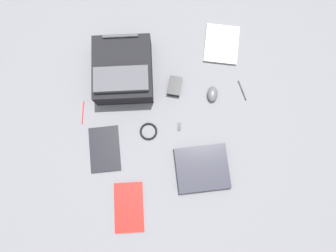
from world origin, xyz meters
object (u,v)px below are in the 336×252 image
object	(u,v)px
computer_mouse	(212,94)
book_red	(221,44)
cable_coil	(149,131)
usb_stick	(179,127)
backpack	(123,71)
book_blue	(129,207)
book_manual	(105,149)
power_brick	(175,86)
pen_blue	(242,90)
pen_black	(83,113)
laptop	(202,168)

from	to	relation	value
computer_mouse	book_red	bearing A→B (deg)	82.64
cable_coil	usb_stick	bearing A→B (deg)	-0.09
backpack	book_blue	size ratio (longest dim) A/B	1.43
backpack	book_manual	distance (m)	0.47
power_brick	pen_blue	xyz separation A→B (m)	(0.40, -0.09, -0.01)
book_manual	power_brick	xyz separation A→B (m)	(0.47, 0.31, 0.01)
power_brick	pen_black	size ratio (longest dim) A/B	0.83
pen_black	pen_blue	bearing A→B (deg)	-1.06
power_brick	usb_stick	bearing A→B (deg)	-93.15
book_blue	pen_blue	bearing A→B (deg)	36.35
cable_coil	pen_blue	distance (m)	0.62
pen_black	laptop	bearing A→B (deg)	-34.28
laptop	book_blue	xyz separation A→B (m)	(-0.45, -0.15, -0.01)
backpack	usb_stick	bearing A→B (deg)	-53.39
backpack	pen_black	size ratio (longest dim) A/B	2.99
book_blue	usb_stick	world-z (taller)	book_blue
pen_black	pen_blue	world-z (taller)	pen_blue
laptop	power_brick	size ratio (longest dim) A/B	2.72
pen_black	usb_stick	world-z (taller)	same
book_red	book_manual	size ratio (longest dim) A/B	1.09
laptop	computer_mouse	distance (m)	0.45
pen_black	power_brick	bearing A→B (deg)	6.93
backpack	pen_black	bearing A→B (deg)	-145.49
computer_mouse	pen_blue	distance (m)	0.19
book_blue	pen_blue	size ratio (longest dim) A/B	2.24
computer_mouse	power_brick	bearing A→B (deg)	171.94
laptop	book_red	xyz separation A→B (m)	(0.26, 0.74, -0.01)
backpack	laptop	bearing A→B (deg)	-60.11
power_brick	usb_stick	xyz separation A→B (m)	(-0.01, -0.25, -0.01)
book_red	cable_coil	size ratio (longest dim) A/B	2.82
book_manual	pen_blue	xyz separation A→B (m)	(0.87, 0.22, -0.00)
backpack	computer_mouse	distance (m)	0.55
backpack	book_red	xyz separation A→B (m)	(0.62, 0.10, -0.07)
cable_coil	pen_blue	xyz separation A→B (m)	(0.60, 0.16, -0.00)
cable_coil	computer_mouse	bearing A→B (deg)	21.22
laptop	book_red	distance (m)	0.78
usb_stick	power_brick	bearing A→B (deg)	86.85
laptop	pen_blue	xyz separation A→B (m)	(0.33, 0.42, -0.01)
book_blue	usb_stick	bearing A→B (deg)	48.92
cable_coil	usb_stick	distance (m)	0.18
backpack	book_blue	world-z (taller)	backpack
book_blue	computer_mouse	world-z (taller)	computer_mouse
book_red	usb_stick	size ratio (longest dim) A/B	5.87
book_red	power_brick	xyz separation A→B (m)	(-0.33, -0.23, 0.01)
book_manual	power_brick	world-z (taller)	power_brick
book_manual	laptop	bearing A→B (deg)	-20.49
backpack	book_manual	world-z (taller)	backpack
usb_stick	laptop	bearing A→B (deg)	-71.29
book_blue	power_brick	bearing A→B (deg)	60.50
book_red	book_blue	size ratio (longest dim) A/B	1.01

